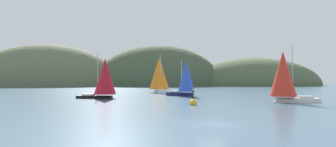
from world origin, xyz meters
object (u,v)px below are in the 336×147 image
at_px(sailboat_blue_spinnaker, 186,78).
at_px(sailboat_scarlet_sail, 284,76).
at_px(channel_buoy, 193,103).
at_px(sailboat_orange_sail, 159,74).
at_px(sailboat_crimson_sail, 104,77).

distance_m(sailboat_blue_spinnaker, sailboat_scarlet_sail, 22.74).
bearing_deg(channel_buoy, sailboat_scarlet_sail, 11.30).
relative_size(sailboat_orange_sail, sailboat_scarlet_sail, 1.13).
xyz_separation_m(sailboat_blue_spinnaker, sailboat_crimson_sail, (-17.32, -5.77, 0.02)).
bearing_deg(channel_buoy, sailboat_blue_spinnaker, 83.58).
relative_size(sailboat_orange_sail, channel_buoy, 4.05).
distance_m(sailboat_crimson_sail, channel_buoy, 21.89).
distance_m(sailboat_scarlet_sail, channel_buoy, 16.99).
bearing_deg(sailboat_crimson_sail, channel_buoy, -46.18).
bearing_deg(sailboat_crimson_sail, sailboat_blue_spinnaker, 18.44).
height_order(sailboat_blue_spinnaker, sailboat_crimson_sail, sailboat_crimson_sail).
xyz_separation_m(sailboat_crimson_sail, sailboat_scarlet_sail, (31.09, -12.32, 0.28)).
bearing_deg(channel_buoy, sailboat_crimson_sail, 133.82).
distance_m(sailboat_crimson_sail, sailboat_scarlet_sail, 33.44).
xyz_separation_m(sailboat_orange_sail, channel_buoy, (2.27, -37.74, -4.90)).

